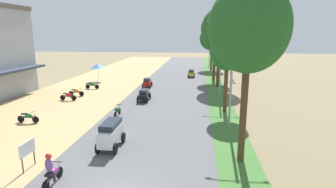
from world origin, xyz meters
name	(u,v)px	position (x,y,z in m)	size (l,w,h in m)	color
parked_motorbike_second	(28,117)	(-9.94, 9.67, 0.55)	(1.80, 0.54, 0.94)	black
parked_motorbike_third	(68,96)	(-10.23, 17.01, 0.55)	(1.80, 0.54, 0.94)	black
parked_motorbike_fourth	(76,92)	(-10.25, 19.00, 0.55)	(1.80, 0.54, 0.94)	black
parked_motorbike_fifth	(92,85)	(-10.02, 23.12, 0.55)	(1.80, 0.54, 0.94)	black
street_signboard	(27,150)	(-5.33, 2.69, 1.11)	(0.06, 1.30, 1.50)	#262628
vendor_umbrella	(98,66)	(-11.32, 28.72, 2.31)	(2.20, 2.20, 2.52)	#99999E
median_tree_nearest	(249,28)	(5.87, 4.93, 7.29)	(4.10, 4.10, 9.61)	#4C351E
median_tree_second	(227,53)	(5.86, 14.59, 5.38)	(3.01, 3.01, 7.00)	#4C351E
median_tree_third	(220,30)	(5.99, 26.61, 7.39)	(4.75, 4.75, 10.24)	#4C351E
median_tree_fourth	(216,28)	(5.79, 32.34, 7.74)	(4.34, 4.34, 9.81)	#4C351E
median_tree_fifth	(212,39)	(5.84, 44.04, 5.95)	(4.68, 4.68, 8.16)	#4C351E
streetlamp_near	(232,64)	(5.80, 10.38, 4.85)	(3.16, 0.20, 8.38)	gray
streetlamp_mid	(221,53)	(5.80, 20.65, 4.91)	(3.16, 0.20, 8.48)	gray
streetlamp_far	(214,48)	(5.80, 36.25, 4.70)	(3.16, 0.20, 8.07)	gray
streetlamp_farthest	(210,46)	(5.80, 52.85, 4.20)	(3.16, 0.20, 7.12)	gray
utility_pole_near	(232,47)	(8.94, 37.38, 4.74)	(1.80, 0.20, 9.09)	brown
car_van_white	(111,133)	(-1.86, 5.72, 1.02)	(1.19, 2.41, 1.67)	silver
car_sedan_black	(144,95)	(-2.19, 17.64, 0.74)	(1.10, 2.26, 1.19)	black
car_hatchback_red	(147,82)	(-3.18, 24.68, 0.75)	(1.04, 2.00, 1.23)	red
car_sedan_yellow	(191,73)	(2.29, 33.98, 0.74)	(1.10, 2.26, 1.19)	gold
motorbike_foreground_rider	(51,170)	(-3.25, 1.27, 0.86)	(0.54, 1.80, 1.66)	black
motorbike_ahead_second	(117,111)	(-3.37, 12.03, 0.57)	(0.54, 1.80, 0.94)	black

